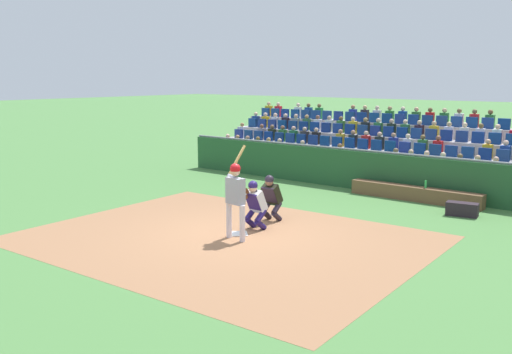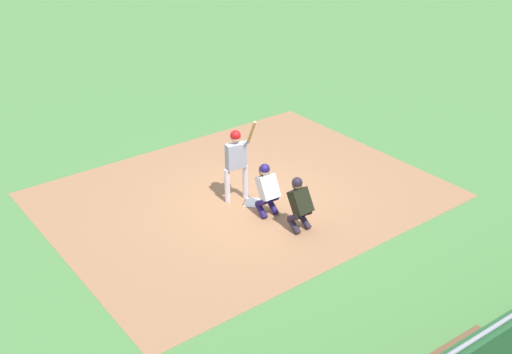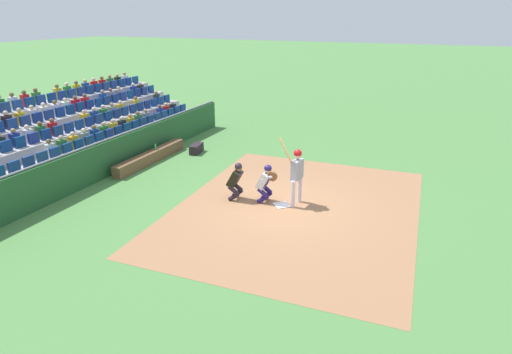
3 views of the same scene
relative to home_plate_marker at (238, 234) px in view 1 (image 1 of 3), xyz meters
name	(u,v)px [view 1 (image 1 of 3)]	position (x,y,z in m)	size (l,w,h in m)	color
ground_plane	(238,234)	(0.00, 0.00, -0.02)	(160.00, 160.00, 0.00)	#4C8040
infield_dirt_patch	(225,239)	(0.00, 0.50, -0.01)	(9.07, 7.08, 0.01)	#9D6C49
home_plate_marker	(238,234)	(0.00, 0.00, 0.00)	(0.44, 0.44, 0.02)	white
batter_at_plate	(235,192)	(-0.24, 0.37, 1.12)	(0.63, 0.72, 2.18)	silver
catcher_crouching	(254,202)	(-0.05, -0.56, 0.70)	(0.46, 0.71, 1.28)	#221756
home_plate_umpire	(271,196)	(0.15, -1.51, 0.67)	(0.49, 0.51, 1.27)	#251D2A
dugout_wall	(371,171)	(0.00, -6.82, 0.64)	(15.90, 0.24, 1.37)	#22522B
dugout_bench	(415,194)	(-1.79, -6.27, 0.20)	(4.16, 0.40, 0.44)	brown
water_bottle_on_bench	(426,184)	(-2.14, -6.26, 0.54)	(0.07, 0.07, 0.23)	green
equipment_duffel_bag	(462,209)	(-3.61, -5.24, 0.17)	(0.83, 0.36, 0.38)	#281D25
bleacher_stand	(423,155)	(0.02, -11.28, 0.72)	(18.55, 4.14, 2.53)	#A49EA0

